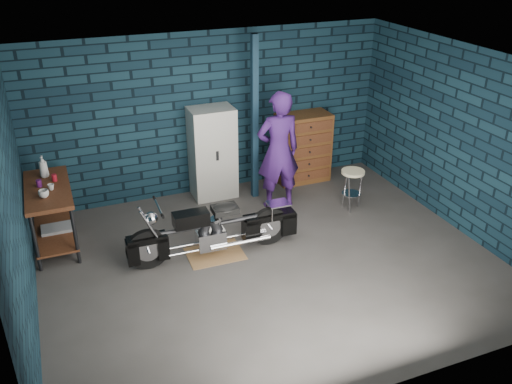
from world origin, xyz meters
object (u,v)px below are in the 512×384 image
at_px(motorcycle, 214,226).
at_px(person, 278,151).
at_px(storage_bin, 58,235).
at_px(tool_chest, 303,148).
at_px(locker, 213,153).
at_px(shop_stool, 352,190).
at_px(workbench, 53,216).

relative_size(motorcycle, person, 1.07).
height_order(storage_bin, tool_chest, tool_chest).
relative_size(person, locker, 1.25).
xyz_separation_m(person, shop_stool, (1.06, -0.55, -0.63)).
height_order(locker, tool_chest, locker).
bearing_deg(person, motorcycle, 39.51).
distance_m(motorcycle, locker, 1.88).
bearing_deg(workbench, motorcycle, -28.40).
relative_size(locker, shop_stool, 2.28).
bearing_deg(storage_bin, shop_stool, -8.31).
height_order(storage_bin, shop_stool, shop_stool).
distance_m(locker, shop_stool, 2.34).
relative_size(workbench, storage_bin, 3.34).
relative_size(storage_bin, tool_chest, 0.34).
relative_size(person, storage_bin, 4.60).
xyz_separation_m(workbench, motorcycle, (2.04, -1.10, -0.00)).
xyz_separation_m(locker, tool_chest, (1.66, 0.00, -0.15)).
bearing_deg(tool_chest, locker, 180.00).
bearing_deg(shop_stool, locker, 145.91).
relative_size(tool_chest, shop_stool, 1.83).
xyz_separation_m(workbench, tool_chest, (4.26, 0.67, 0.16)).
xyz_separation_m(storage_bin, shop_stool, (4.48, -0.65, 0.21)).
bearing_deg(person, locker, -37.73).
bearing_deg(motorcycle, storage_bin, 151.67).
bearing_deg(storage_bin, motorcycle, -29.32).
bearing_deg(motorcycle, person, 37.05).
distance_m(motorcycle, tool_chest, 2.84).
xyz_separation_m(motorcycle, locker, (0.56, 1.77, 0.32)).
xyz_separation_m(workbench, locker, (2.60, 0.67, 0.31)).
relative_size(motorcycle, shop_stool, 3.06).
bearing_deg(motorcycle, locker, 73.50).
height_order(workbench, shop_stool, workbench).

